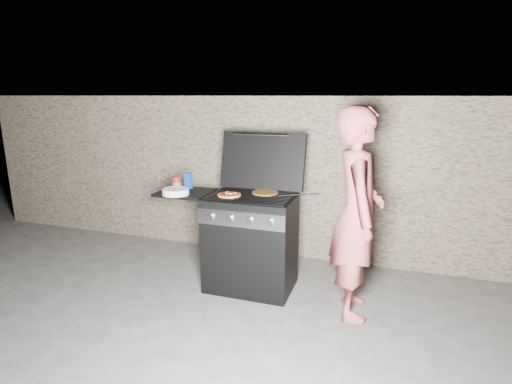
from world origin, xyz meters
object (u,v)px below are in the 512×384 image
(sauce_jar, at_px, (177,183))
(person, at_px, (357,214))
(pizza_topped, at_px, (229,194))
(gas_grill, at_px, (226,239))

(sauce_jar, height_order, person, person)
(pizza_topped, height_order, person, person)
(pizza_topped, xyz_separation_m, sauce_jar, (-0.59, 0.10, 0.05))
(sauce_jar, xyz_separation_m, person, (1.74, -0.18, -0.10))
(gas_grill, height_order, sauce_jar, sauce_jar)
(gas_grill, distance_m, person, 1.29)
(gas_grill, distance_m, sauce_jar, 0.74)
(gas_grill, bearing_deg, person, -6.74)
(gas_grill, relative_size, person, 0.77)
(pizza_topped, relative_size, person, 0.12)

